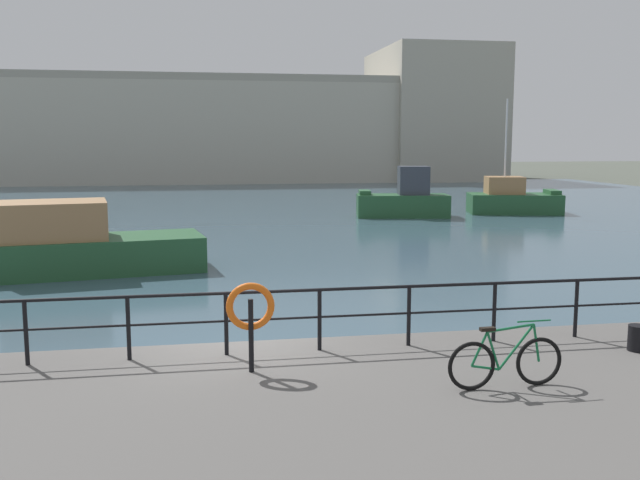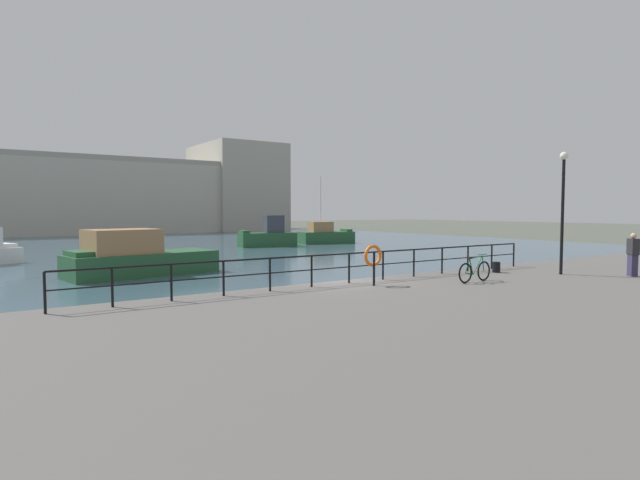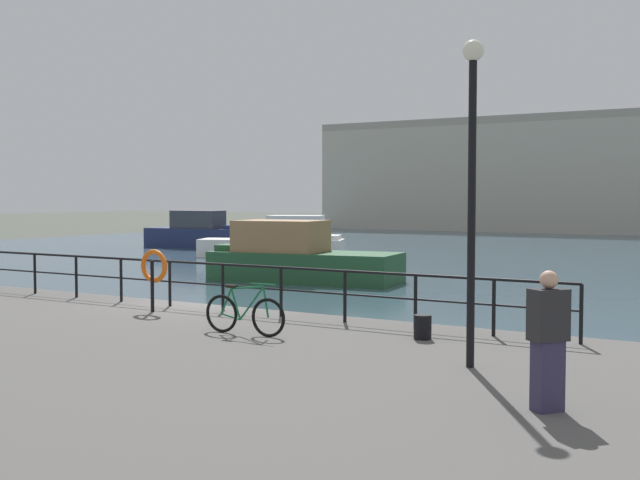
{
  "view_description": "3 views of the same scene",
  "coord_description": "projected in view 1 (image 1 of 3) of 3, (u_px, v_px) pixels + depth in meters",
  "views": [
    {
      "loc": [
        -0.63,
        -12.25,
        4.27
      ],
      "look_at": [
        2.11,
        3.41,
        2.02
      ],
      "focal_mm": 39.59,
      "sensor_mm": 36.0,
      "label": 1
    },
    {
      "loc": [
        -10.98,
        -14.82,
        3.28
      ],
      "look_at": [
        1.55,
        3.66,
        1.97
      ],
      "focal_mm": 28.39,
      "sensor_mm": 36.0,
      "label": 2
    },
    {
      "loc": [
        12.82,
        -15.14,
        3.28
      ],
      "look_at": [
        1.66,
        2.94,
        2.15
      ],
      "focal_mm": 46.02,
      "sensor_mm": 36.0,
      "label": 3
    }
  ],
  "objects": [
    {
      "name": "ground_plane",
      "position": [
        237.0,
        380.0,
        12.65
      ],
      "size": [
        240.0,
        240.0,
        0.0
      ],
      "primitive_type": "plane",
      "color": "#4C5147"
    },
    {
      "name": "harbor_building",
      "position": [
        256.0,
        129.0,
        75.0
      ],
      "size": [
        62.34,
        15.83,
        14.05
      ],
      "color": "#B2AD9E",
      "rests_on": "ground_plane"
    },
    {
      "name": "moored_small_launch",
      "position": [
        77.0,
        245.0,
        22.68
      ],
      "size": [
        7.57,
        3.77,
        2.35
      ],
      "rotation": [
        0.0,
        0.0,
        3.3
      ],
      "color": "#23512D",
      "rests_on": "water_basin"
    },
    {
      "name": "mooring_bollard",
      "position": [
        638.0,
        338.0,
        11.99
      ],
      "size": [
        0.32,
        0.32,
        0.44
      ],
      "primitive_type": "cylinder",
      "color": "black",
      "rests_on": "quay_promenade"
    },
    {
      "name": "life_ring_stand",
      "position": [
        250.0,
        310.0,
        10.84
      ],
      "size": [
        0.75,
        0.16,
        1.4
      ],
      "color": "black",
      "rests_on": "quay_promenade"
    },
    {
      "name": "moored_harbor_tender",
      "position": [
        513.0,
        200.0,
        41.33
      ],
      "size": [
        5.64,
        3.64,
        6.62
      ],
      "rotation": [
        0.0,
        0.0,
        -0.23
      ],
      "color": "#23512D",
      "rests_on": "water_basin"
    },
    {
      "name": "water_basin",
      "position": [
        208.0,
        212.0,
        42.11
      ],
      "size": [
        80.0,
        60.0,
        0.01
      ],
      "primitive_type": "cube",
      "color": "#385160",
      "rests_on": "ground_plane"
    },
    {
      "name": "parked_bicycle",
      "position": [
        505.0,
        362.0,
        10.16
      ],
      "size": [
        1.77,
        0.12,
        0.98
      ],
      "rotation": [
        0.0,
        0.0,
        0.04
      ],
      "color": "black",
      "rests_on": "quay_promenade"
    },
    {
      "name": "quay_railing",
      "position": [
        226.0,
        312.0,
        11.68
      ],
      "size": [
        19.0,
        0.07,
        1.08
      ],
      "color": "black",
      "rests_on": "quay_promenade"
    },
    {
      "name": "moored_red_daysailer",
      "position": [
        404.0,
        200.0,
        39.42
      ],
      "size": [
        5.34,
        2.83,
        2.83
      ],
      "rotation": [
        0.0,
        0.0,
        2.97
      ],
      "color": "#23512D",
      "rests_on": "water_basin"
    }
  ]
}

